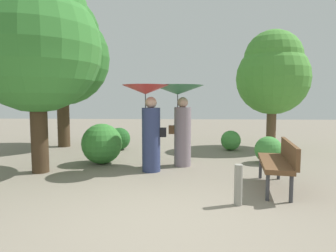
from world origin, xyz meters
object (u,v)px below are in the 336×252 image
at_px(park_bench, 279,160).
at_px(tree_mid_left, 61,50).
at_px(path_marker_post, 238,185).
at_px(person_left, 149,116).
at_px(person_right, 180,109).
at_px(tree_near_right, 273,72).
at_px(tree_near_left, 36,37).

distance_m(park_bench, tree_mid_left, 7.63).
bearing_deg(path_marker_post, park_bench, 44.33).
height_order(person_left, person_right, person_right).
xyz_separation_m(person_left, tree_mid_left, (-3.22, 3.24, 1.95)).
distance_m(person_left, person_right, 0.88).
bearing_deg(person_right, tree_near_right, -45.55).
bearing_deg(park_bench, tree_near_left, -91.52).
bearing_deg(tree_near_left, path_marker_post, -24.80).
bearing_deg(tree_near_left, park_bench, -11.45).
relative_size(person_left, path_marker_post, 3.07).
xyz_separation_m(person_right, park_bench, (1.75, -1.74, -0.82)).
distance_m(person_left, tree_near_left, 2.84).
xyz_separation_m(park_bench, tree_mid_left, (-5.63, 4.42, 2.65)).
bearing_deg(park_bench, tree_mid_left, -118.19).
xyz_separation_m(tree_near_right, tree_mid_left, (-6.79, -0.06, 0.75)).
relative_size(tree_near_right, tree_mid_left, 0.76).
bearing_deg(person_right, path_marker_post, -159.56).
distance_m(person_right, park_bench, 2.60).
distance_m(tree_near_left, tree_near_right, 6.86).
relative_size(tree_near_left, path_marker_post, 7.24).
height_order(tree_near_left, tree_near_right, tree_near_left).
height_order(tree_near_left, tree_mid_left, tree_mid_left).
bearing_deg(person_right, tree_mid_left, 56.67).
xyz_separation_m(tree_mid_left, path_marker_post, (4.78, -5.25, -2.86)).
distance_m(tree_near_right, path_marker_post, 6.05).
distance_m(park_bench, path_marker_post, 1.21).
relative_size(person_right, tree_mid_left, 0.38).
bearing_deg(person_left, tree_near_left, 96.63).
bearing_deg(tree_mid_left, path_marker_post, -47.69).
bearing_deg(tree_near_left, tree_near_right, 30.90).
bearing_deg(path_marker_post, person_right, 109.20).
bearing_deg(park_bench, person_right, -124.99).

